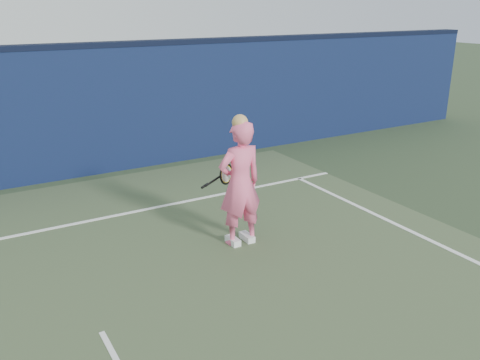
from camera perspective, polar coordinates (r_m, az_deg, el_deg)
backstop_wall at (r=10.43m, az=-24.07°, el=6.16°), size 24.00×0.40×2.50m
wall_cap at (r=10.25m, az=-25.07°, el=13.23°), size 24.00×0.42×0.10m
player at (r=7.13m, az=-0.00°, el=-0.38°), size 0.67×0.44×1.90m
racket at (r=7.52m, az=-1.74°, el=0.57°), size 0.60×0.19×0.32m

